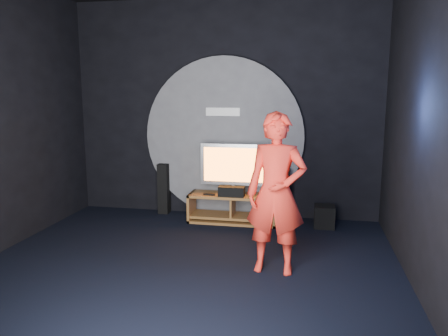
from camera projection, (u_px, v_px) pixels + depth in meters
The scene contains 13 objects.
floor at pixel (182, 273), 4.98m from camera, with size 5.00×5.00×0.00m, color black.
back_wall at pixel (224, 110), 7.09m from camera, with size 5.00×0.04×3.50m, color black.
front_wall at pixel (40, 152), 2.26m from camera, with size 5.00×0.04×3.50m, color black.
right_wall at pixel (429, 123), 4.20m from camera, with size 0.04×5.00×3.50m, color black.
wall_disc_panel at pixel (224, 137), 7.11m from camera, with size 2.60×0.11×2.60m.
media_console at pixel (233, 210), 6.88m from camera, with size 1.38×0.45×0.45m.
tv at pixel (234, 167), 6.83m from camera, with size 1.05×0.22×0.79m.
center_speaker at pixel (231, 191), 6.71m from camera, with size 0.40×0.15×0.15m, color black.
remote at pixel (209, 194), 6.79m from camera, with size 0.18×0.05×0.02m, color black.
tower_speaker_left at pixel (164, 189), 7.37m from camera, with size 0.17×0.19×0.85m, color black.
tower_speaker_right at pixel (284, 194), 6.99m from camera, with size 0.17×0.19×0.85m, color black.
subwoofer at pixel (324, 216), 6.63m from camera, with size 0.31×0.31×0.34m, color black.
player at pixel (276, 193), 4.91m from camera, with size 0.67×0.44×1.84m, color red.
Camera 1 is at (1.36, -4.51, 2.07)m, focal length 35.00 mm.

